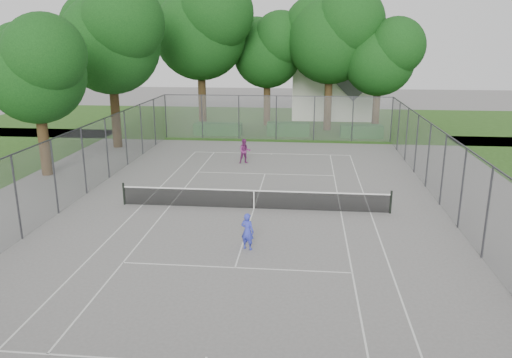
# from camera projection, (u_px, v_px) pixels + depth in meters

# --- Properties ---
(ground) EXTENTS (120.00, 120.00, 0.00)m
(ground) POSITION_uv_depth(u_px,v_px,m) (254.00, 209.00, 23.84)
(ground) COLOR slate
(ground) RESTS_ON ground
(grass_far) EXTENTS (60.00, 20.00, 0.00)m
(grass_far) POSITION_uv_depth(u_px,v_px,m) (282.00, 122.00, 48.74)
(grass_far) COLOR #244914
(grass_far) RESTS_ON ground
(court_markings) EXTENTS (11.03, 23.83, 0.01)m
(court_markings) POSITION_uv_depth(u_px,v_px,m) (254.00, 209.00, 23.84)
(court_markings) COLOR silver
(court_markings) RESTS_ON ground
(tennis_net) EXTENTS (12.87, 0.10, 1.10)m
(tennis_net) POSITION_uv_depth(u_px,v_px,m) (254.00, 199.00, 23.71)
(tennis_net) COLOR black
(tennis_net) RESTS_ON ground
(perimeter_fence) EXTENTS (18.08, 34.08, 3.52)m
(perimeter_fence) POSITION_uv_depth(u_px,v_px,m) (254.00, 172.00, 23.35)
(perimeter_fence) COLOR #38383D
(perimeter_fence) RESTS_ON ground
(tree_far_left) EXTENTS (9.00, 8.22, 12.94)m
(tree_far_left) POSITION_uv_depth(u_px,v_px,m) (201.00, 26.00, 42.03)
(tree_far_left) COLOR #352413
(tree_far_left) RESTS_ON ground
(tree_far_midleft) EXTENTS (7.13, 6.51, 10.25)m
(tree_far_midleft) POSITION_uv_depth(u_px,v_px,m) (268.00, 48.00, 44.92)
(tree_far_midleft) COLOR #352413
(tree_far_midleft) RESTS_ON ground
(tree_far_midright) EXTENTS (8.36, 7.64, 12.02)m
(tree_far_midright) POSITION_uv_depth(u_px,v_px,m) (332.00, 33.00, 42.05)
(tree_far_midright) COLOR #352413
(tree_far_midright) RESTS_ON ground
(tree_far_right) EXTENTS (6.66, 6.08, 9.57)m
(tree_far_right) POSITION_uv_depth(u_px,v_px,m) (381.00, 55.00, 40.83)
(tree_far_right) COLOR #352413
(tree_far_right) RESTS_ON ground
(tree_side_back) EXTENTS (8.15, 7.44, 11.72)m
(tree_side_back) POSITION_uv_depth(u_px,v_px,m) (110.00, 35.00, 35.18)
(tree_side_back) COLOR #352413
(tree_side_back) RESTS_ON ground
(tree_side_front) EXTENTS (6.44, 5.88, 9.25)m
(tree_side_front) POSITION_uv_depth(u_px,v_px,m) (36.00, 66.00, 28.04)
(tree_side_front) COLOR #352413
(tree_side_front) RESTS_ON ground
(hedge_left) EXTENTS (4.01, 1.20, 1.00)m
(hedge_left) POSITION_uv_depth(u_px,v_px,m) (218.00, 129.00, 42.03)
(hedge_left) COLOR #184B18
(hedge_left) RESTS_ON ground
(hedge_mid) EXTENTS (3.53, 1.01, 1.11)m
(hedge_mid) POSITION_uv_depth(u_px,v_px,m) (288.00, 129.00, 41.61)
(hedge_mid) COLOR #184B18
(hedge_mid) RESTS_ON ground
(hedge_right) EXTENTS (3.42, 1.25, 1.03)m
(hedge_right) POSITION_uv_depth(u_px,v_px,m) (361.00, 131.00, 40.93)
(hedge_right) COLOR #184B18
(hedge_right) RESTS_ON ground
(house) EXTENTS (7.82, 6.06, 9.74)m
(house) POSITION_uv_depth(u_px,v_px,m) (332.00, 79.00, 50.50)
(house) COLOR white
(house) RESTS_ON ground
(girl_player) EXTENTS (0.62, 0.52, 1.46)m
(girl_player) POSITION_uv_depth(u_px,v_px,m) (247.00, 231.00, 19.10)
(girl_player) COLOR #343DC3
(girl_player) RESTS_ON ground
(woman_player) EXTENTS (0.92, 0.80, 1.62)m
(woman_player) POSITION_uv_depth(u_px,v_px,m) (245.00, 151.00, 32.29)
(woman_player) COLOR #772766
(woman_player) RESTS_ON ground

